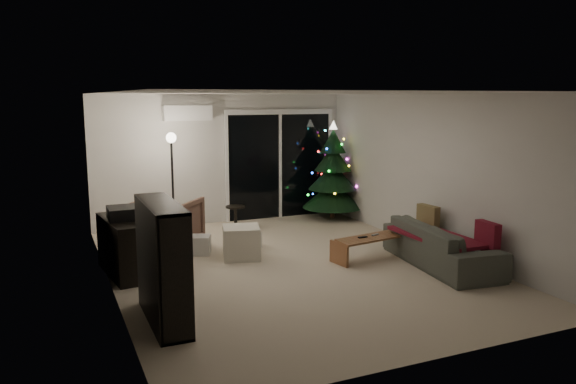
# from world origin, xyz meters

# --- Properties ---
(room) EXTENTS (6.50, 7.51, 2.60)m
(room) POSITION_xyz_m (0.46, 1.49, 1.02)
(room) COLOR beige
(room) RESTS_ON ground
(bookshelf) EXTENTS (0.83, 1.36, 1.33)m
(bookshelf) POSITION_xyz_m (-2.25, -1.30, 0.67)
(bookshelf) COLOR black
(bookshelf) RESTS_ON floor
(media_cabinet) EXTENTS (0.62, 1.31, 0.79)m
(media_cabinet) POSITION_xyz_m (-2.25, 0.59, 0.39)
(media_cabinet) COLOR black
(media_cabinet) RESTS_ON floor
(stereo) EXTENTS (0.40, 0.47, 0.17)m
(stereo) POSITION_xyz_m (-2.25, 0.59, 0.87)
(stereo) COLOR black
(stereo) RESTS_ON media_cabinet
(armchair) EXTENTS (1.28, 1.28, 0.84)m
(armchair) POSITION_xyz_m (-1.41, 1.69, 0.42)
(armchair) COLOR brown
(armchair) RESTS_ON floor
(ottoman) EXTENTS (0.67, 0.67, 0.49)m
(ottoman) POSITION_xyz_m (-0.51, 0.70, 0.25)
(ottoman) COLOR silver
(ottoman) RESTS_ON floor
(cardboard_box_a) EXTENTS (0.50, 0.45, 0.29)m
(cardboard_box_a) POSITION_xyz_m (-1.07, 1.19, 0.15)
(cardboard_box_a) COLOR silver
(cardboard_box_a) RESTS_ON floor
(cardboard_box_b) EXTENTS (0.42, 0.35, 0.26)m
(cardboard_box_b) POSITION_xyz_m (-0.22, 1.22, 0.13)
(cardboard_box_b) COLOR silver
(cardboard_box_b) RESTS_ON floor
(side_table) EXTENTS (0.47, 0.47, 0.45)m
(side_table) POSITION_xyz_m (-0.00, 2.50, 0.23)
(side_table) COLOR black
(side_table) RESTS_ON floor
(floor_lamp) EXTENTS (0.29, 0.29, 1.78)m
(floor_lamp) POSITION_xyz_m (-1.16, 2.44, 0.89)
(floor_lamp) COLOR black
(floor_lamp) RESTS_ON floor
(sofa) EXTENTS (1.08, 2.20, 0.62)m
(sofa) POSITION_xyz_m (2.05, -0.84, 0.31)
(sofa) COLOR #494B47
(sofa) RESTS_ON floor
(sofa_throw) EXTENTS (0.66, 1.53, 0.05)m
(sofa_throw) POSITION_xyz_m (1.95, -0.84, 0.45)
(sofa_throw) COLOR maroon
(sofa_throw) RESTS_ON sofa
(cushion_a) EXTENTS (0.16, 0.42, 0.41)m
(cushion_a) POSITION_xyz_m (2.30, -0.19, 0.56)
(cushion_a) COLOR olive
(cushion_a) RESTS_ON sofa
(cushion_b) EXTENTS (0.15, 0.41, 0.41)m
(cushion_b) POSITION_xyz_m (2.30, -1.49, 0.56)
(cushion_b) COLOR maroon
(cushion_b) RESTS_ON sofa
(coffee_table) EXTENTS (1.21, 0.59, 0.37)m
(coffee_table) POSITION_xyz_m (1.25, -0.21, 0.18)
(coffee_table) COLOR #995A37
(coffee_table) RESTS_ON floor
(remote_a) EXTENTS (0.14, 0.04, 0.02)m
(remote_a) POSITION_xyz_m (1.10, -0.21, 0.38)
(remote_a) COLOR black
(remote_a) RESTS_ON coffee_table
(remote_b) EXTENTS (0.14, 0.08, 0.02)m
(remote_b) POSITION_xyz_m (1.35, -0.16, 0.38)
(remote_b) COLOR slate
(remote_b) RESTS_ON coffee_table
(christmas_tree) EXTENTS (1.58, 1.58, 1.98)m
(christmas_tree) POSITION_xyz_m (2.14, 2.69, 0.99)
(christmas_tree) COLOR #13391B
(christmas_tree) RESTS_ON floor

